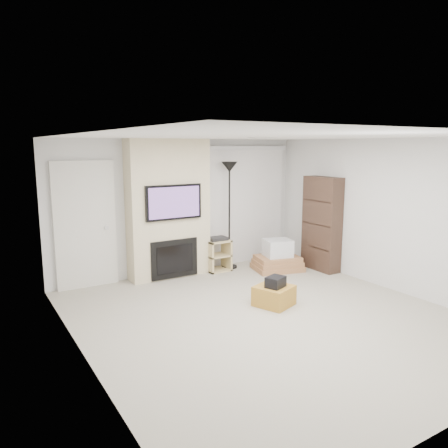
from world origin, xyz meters
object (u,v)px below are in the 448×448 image
box_stack (277,258)px  bookshelf (322,224)px  av_stand (218,253)px  floor_lamp (229,185)px  ottoman (274,296)px

box_stack → bookshelf: 1.08m
av_stand → box_stack: 1.17m
box_stack → floor_lamp: bearing=138.4°
floor_lamp → av_stand: floor_lamp is taller
box_stack → bookshelf: bearing=-28.1°
floor_lamp → box_stack: floor_lamp is taller
floor_lamp → box_stack: size_ratio=2.02×
av_stand → bookshelf: size_ratio=0.37×
bookshelf → floor_lamp: bearing=144.7°
ottoman → bookshelf: bearing=28.7°
av_stand → box_stack: bearing=-29.1°
ottoman → floor_lamp: size_ratio=0.24×
floor_lamp → av_stand: 1.33m
av_stand → bookshelf: 2.08m
av_stand → bookshelf: (1.76, -0.96, 0.55)m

